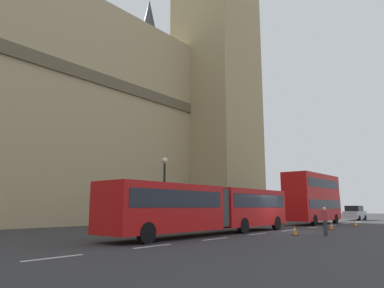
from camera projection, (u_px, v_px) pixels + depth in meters
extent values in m
plane|color=#333335|center=(281.00, 231.00, 24.67)|extent=(160.00, 160.00, 0.00)
cube|color=silver|center=(54.00, 258.00, 11.76)|extent=(2.20, 0.16, 0.01)
cube|color=silver|center=(153.00, 246.00, 15.24)|extent=(2.20, 0.16, 0.01)
cube|color=silver|center=(215.00, 239.00, 18.73)|extent=(2.20, 0.16, 0.01)
cube|color=silver|center=(258.00, 234.00, 22.21)|extent=(2.20, 0.16, 0.01)
cube|color=silver|center=(289.00, 230.00, 25.70)|extent=(2.20, 0.16, 0.01)
cube|color=silver|center=(313.00, 227.00, 29.18)|extent=(2.20, 0.16, 0.01)
cube|color=silver|center=(331.00, 225.00, 32.67)|extent=(2.20, 0.16, 0.01)
cube|color=silver|center=(346.00, 224.00, 36.15)|extent=(2.20, 0.16, 0.01)
cube|color=silver|center=(359.00, 222.00, 39.64)|extent=(2.20, 0.16, 0.01)
cube|color=tan|center=(216.00, 36.00, 50.63)|extent=(9.33, 9.33, 52.05)
cone|color=#383D42|center=(149.00, 20.00, 45.99)|extent=(2.40, 2.40, 5.64)
cube|color=red|center=(246.00, 207.00, 25.25)|extent=(7.57, 2.50, 2.50)
cube|color=#1E232D|center=(246.00, 201.00, 25.33)|extent=(6.96, 2.54, 0.90)
cube|color=red|center=(164.00, 208.00, 18.83)|extent=(7.57, 2.50, 2.50)
cube|color=#1E232D|center=(164.00, 199.00, 18.91)|extent=(6.96, 2.54, 0.90)
cylinder|color=#3F3F3F|center=(211.00, 208.00, 22.04)|extent=(2.38, 2.38, 2.25)
cylinder|color=black|center=(276.00, 223.00, 26.17)|extent=(1.00, 0.30, 1.00)
cylinder|color=black|center=(243.00, 226.00, 22.62)|extent=(1.00, 0.30, 1.00)
cylinder|color=black|center=(146.00, 233.00, 16.20)|extent=(1.00, 0.30, 1.00)
cube|color=red|center=(313.00, 208.00, 35.00)|extent=(9.13, 2.50, 2.40)
cube|color=#1E232D|center=(313.00, 204.00, 35.06)|extent=(8.22, 2.54, 0.84)
cube|color=red|center=(312.00, 185.00, 35.40)|extent=(8.95, 2.50, 2.10)
cube|color=#1E232D|center=(312.00, 184.00, 35.41)|extent=(8.22, 2.54, 0.84)
cylinder|color=black|center=(335.00, 219.00, 36.31)|extent=(1.00, 0.30, 1.00)
cylinder|color=black|center=(314.00, 220.00, 31.88)|extent=(1.00, 0.30, 1.00)
cube|color=#B7B7BC|center=(355.00, 215.00, 45.95)|extent=(4.40, 1.80, 0.90)
cube|color=black|center=(354.00, 208.00, 45.94)|extent=(2.46, 1.66, 0.70)
cylinder|color=black|center=(365.00, 217.00, 46.44)|extent=(0.64, 0.30, 0.64)
cylinder|color=black|center=(359.00, 218.00, 44.31)|extent=(0.64, 0.30, 0.64)
cube|color=black|center=(295.00, 235.00, 21.32)|extent=(0.36, 0.36, 0.03)
cone|color=orange|center=(295.00, 230.00, 21.37)|extent=(0.28, 0.28, 0.55)
cylinder|color=white|center=(295.00, 230.00, 21.38)|extent=(0.17, 0.17, 0.08)
cube|color=black|center=(332.00, 230.00, 26.39)|extent=(0.36, 0.36, 0.03)
cone|color=orange|center=(331.00, 226.00, 26.45)|extent=(0.28, 0.28, 0.55)
cylinder|color=white|center=(331.00, 225.00, 26.45)|extent=(0.17, 0.17, 0.08)
cube|color=black|center=(356.00, 226.00, 30.59)|extent=(0.36, 0.36, 0.03)
cone|color=orange|center=(355.00, 223.00, 30.64)|extent=(0.28, 0.28, 0.55)
cylinder|color=white|center=(355.00, 223.00, 30.64)|extent=(0.17, 0.17, 0.08)
cylinder|color=black|center=(164.00, 229.00, 24.93)|extent=(0.32, 0.32, 0.30)
cylinder|color=black|center=(164.00, 197.00, 25.33)|extent=(0.16, 0.16, 4.80)
sphere|color=beige|center=(165.00, 160.00, 25.79)|extent=(0.44, 0.44, 0.44)
cylinder|color=#333333|center=(326.00, 228.00, 20.91)|extent=(0.16, 0.16, 0.86)
cylinder|color=#333333|center=(325.00, 229.00, 20.76)|extent=(0.16, 0.16, 0.86)
cube|color=#BF383F|center=(325.00, 216.00, 20.97)|extent=(0.25, 0.41, 0.60)
sphere|color=beige|center=(324.00, 209.00, 21.04)|extent=(0.22, 0.22, 0.22)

